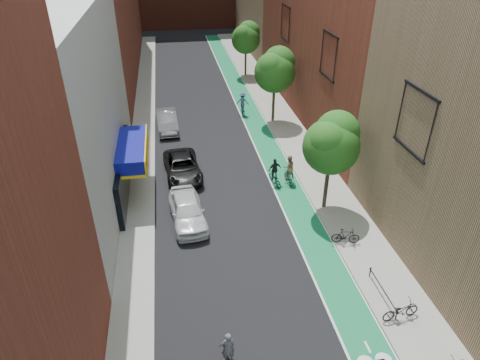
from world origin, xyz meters
name	(u,v)px	position (x,y,z in m)	size (l,w,h in m)	color
ground	(275,355)	(0.00, 0.00, 0.00)	(160.00, 160.00, 0.00)	black
bike_lane	(251,115)	(4.00, 26.00, 0.01)	(2.00, 68.00, 0.01)	#126732
sidewalk_left	(144,121)	(-6.00, 26.00, 0.07)	(2.00, 68.00, 0.15)	gray
sidewalk_right	(277,112)	(6.50, 26.00, 0.07)	(3.00, 68.00, 0.15)	gray
building_left_white	(41,113)	(-11.00, 14.00, 6.00)	(8.00, 20.00, 12.00)	silver
tree_near	(332,142)	(5.65, 10.02, 4.66)	(3.40, 3.36, 6.42)	#332619
tree_mid	(275,69)	(5.65, 24.02, 4.89)	(3.55, 3.53, 6.74)	#332619
tree_far	(246,37)	(5.65, 38.02, 4.50)	(3.30, 3.25, 6.21)	#332619
parked_car_white	(187,210)	(-3.00, 10.04, 0.82)	(1.93, 4.79, 1.63)	silver
parked_car_black	(182,167)	(-3.00, 15.59, 0.72)	(2.39, 5.19, 1.44)	black
parked_car_silver	(167,121)	(-3.89, 23.91, 0.80)	(1.69, 4.85, 1.60)	gray
cyclist_lead	(228,357)	(-2.01, -0.24, 0.63)	(0.76, 1.74, 1.92)	black
cyclist_lane_near	(289,171)	(4.19, 13.44, 0.92)	(0.90, 1.57, 2.08)	black
cyclist_lane_mid	(275,175)	(3.20, 13.39, 0.72)	(1.00, 1.80, 1.95)	black
cyclist_lane_far	(243,105)	(3.20, 26.22, 0.98)	(1.29, 1.73, 2.15)	black
parked_bike_mid	(346,236)	(5.55, 6.33, 0.62)	(0.45, 1.58, 0.95)	black
parked_bike_far	(401,310)	(5.99, 0.85, 0.63)	(0.63, 1.82, 0.96)	black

